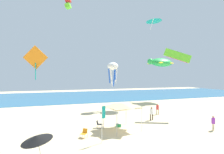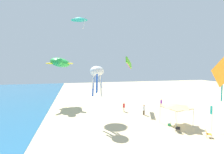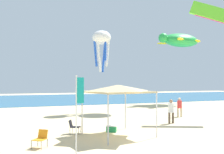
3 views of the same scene
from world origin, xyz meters
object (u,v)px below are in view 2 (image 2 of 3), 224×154
(kite_diamond_orange, at_px, (223,73))
(kite_parafoil_lime, at_px, (129,63))
(folding_chair_facing_ocean, at_px, (178,129))
(folding_chair_right_of_tent, at_px, (208,133))
(canopy_tent, at_px, (176,106))
(cooler_box, at_px, (169,124))
(person_by_tent, at_px, (124,106))
(banner_flag, at_px, (212,116))
(person_watching_sky, at_px, (144,109))
(kite_delta_teal, at_px, (79,19))
(kite_turtle_green, at_px, (60,63))
(kite_octopus_white, at_px, (97,73))
(person_far_stroller, at_px, (161,102))

(kite_diamond_orange, bearing_deg, kite_parafoil_lime, -159.33)
(folding_chair_facing_ocean, xyz_separation_m, folding_chair_right_of_tent, (-2.08, -2.55, 0.00))
(canopy_tent, xyz_separation_m, folding_chair_right_of_tent, (-4.40, -1.15, -2.22))
(cooler_box, xyz_separation_m, kite_parafoil_lime, (10.33, 2.45, 8.84))
(cooler_box, distance_m, person_by_tent, 9.08)
(banner_flag, xyz_separation_m, person_by_tent, (11.08, 8.29, -1.04))
(person_watching_sky, distance_m, kite_delta_teal, 20.78)
(kite_turtle_green, bearing_deg, canopy_tent, 43.78)
(person_watching_sky, bearing_deg, kite_octopus_white, -73.26)
(canopy_tent, distance_m, cooler_box, 2.72)
(kite_diamond_orange, bearing_deg, kite_octopus_white, -126.35)
(banner_flag, bearing_deg, kite_parafoil_lime, 26.12)
(person_watching_sky, xyz_separation_m, kite_parafoil_lime, (5.03, 1.02, 7.99))
(folding_chair_facing_ocean, bearing_deg, banner_flag, -162.28)
(person_by_tent, bearing_deg, person_far_stroller, -64.88)
(person_far_stroller, distance_m, kite_diamond_orange, 20.75)
(folding_chair_right_of_tent, height_order, kite_parafoil_lime, kite_parafoil_lime)
(folding_chair_right_of_tent, height_order, person_far_stroller, person_far_stroller)
(kite_diamond_orange, xyz_separation_m, kite_turtle_green, (25.74, 14.50, 1.36))
(folding_chair_facing_ocean, bearing_deg, person_by_tent, -42.42)
(kite_octopus_white, bearing_deg, cooler_box, 146.14)
(kite_diamond_orange, relative_size, kite_delta_teal, 0.82)
(kite_diamond_orange, bearing_deg, canopy_tent, -177.88)
(canopy_tent, relative_size, kite_turtle_green, 0.57)
(kite_diamond_orange, distance_m, kite_octopus_white, 14.46)
(kite_delta_teal, bearing_deg, person_by_tent, -160.78)
(folding_chair_right_of_tent, bearing_deg, person_far_stroller, 27.92)
(cooler_box, height_order, kite_delta_teal, kite_delta_teal)
(kite_diamond_orange, distance_m, kite_parafoil_lime, 19.52)
(folding_chair_facing_ocean, bearing_deg, kite_turtle_green, -23.24)
(kite_delta_teal, relative_size, kite_turtle_green, 0.70)
(folding_chair_facing_ocean, height_order, person_far_stroller, person_far_stroller)
(cooler_box, xyz_separation_m, kite_turtle_green, (16.61, 15.98, 9.03))
(person_watching_sky, height_order, kite_turtle_green, kite_turtle_green)
(banner_flag, bearing_deg, person_far_stroller, -1.59)
(banner_flag, relative_size, person_far_stroller, 2.12)
(cooler_box, xyz_separation_m, kite_diamond_orange, (-9.13, 1.48, 7.67))
(cooler_box, relative_size, person_far_stroller, 0.46)
(cooler_box, distance_m, kite_delta_teal, 24.38)
(folding_chair_facing_ocean, distance_m, folding_chair_right_of_tent, 3.29)
(cooler_box, distance_m, banner_flag, 5.45)
(canopy_tent, height_order, banner_flag, banner_flag)
(folding_chair_facing_ocean, bearing_deg, kite_delta_teal, -24.16)
(kite_parafoil_lime, relative_size, kite_octopus_white, 0.82)
(person_far_stroller, bearing_deg, folding_chair_facing_ocean, 128.66)
(banner_flag, relative_size, kite_turtle_green, 0.51)
(person_watching_sky, height_order, person_by_tent, person_watching_sky)
(banner_flag, height_order, person_far_stroller, banner_flag)
(kite_parafoil_lime, bearing_deg, kite_diamond_orange, -143.12)
(person_far_stroller, height_order, kite_diamond_orange, kite_diamond_orange)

